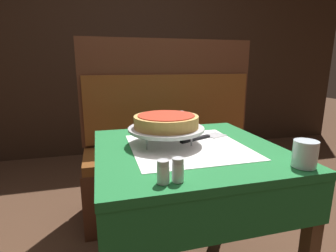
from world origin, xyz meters
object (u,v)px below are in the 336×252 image
Objects in this scene: condiment_caddy at (167,93)px; pizza_server at (204,137)px; dining_table_front at (187,171)px; booth_bench at (174,162)px; pizza_pan_stand at (166,130)px; pepper_shaker at (178,170)px; napkin_holder at (175,120)px; dining_table_rear at (158,105)px; water_glass_near at (305,154)px; salt_shaker at (163,172)px; deep_dish_pizza at (166,121)px.

pizza_server is at bearing -98.64° from condiment_caddy.
dining_table_front is 0.60× the size of booth_bench.
pizza_pan_stand reaches higher than pepper_shaker.
pizza_server is 1.63m from condiment_caddy.
napkin_holder reaches higher than pepper_shaker.
dining_table_rear is at bearing 78.43° from pizza_pan_stand.
condiment_caddy reaches higher than napkin_holder.
pizza_server is 0.47m from water_glass_near.
booth_bench is 1.15m from water_glass_near.
salt_shaker is (-0.19, -0.32, 0.15)m from dining_table_front.
dining_table_front is at bearing -101.94° from booth_bench.
booth_bench reaches higher than deep_dish_pizza.
condiment_caddy reaches higher than pepper_shaker.
water_glass_near is 2.03m from condiment_caddy.
pizza_server is (0.20, 0.04, -0.06)m from pizza_pan_stand.
pizza_server is 0.26m from napkin_holder.
water_glass_near is at bearing -81.92° from booth_bench.
water_glass_near is (0.19, -0.42, 0.04)m from pizza_server.
deep_dish_pizza is (-0.08, 0.06, 0.22)m from dining_table_front.
booth_bench is at bearing -101.81° from condiment_caddy.
water_glass_near reaches higher than dining_table_front.
dining_table_rear is at bearing 78.43° from deep_dish_pizza.
napkin_holder is at bearing 105.59° from pizza_server.
pizza_server is 0.52m from salt_shaker.
salt_shaker is at bearing -109.64° from napkin_holder.
dining_table_front is 0.47m from water_glass_near.
dining_table_front is 0.24m from deep_dish_pizza.
pizza_pan_stand is 4.68× the size of salt_shaker.
dining_table_front is 10.87× the size of salt_shaker.
napkin_holder is at bearing -105.43° from booth_bench.
booth_bench reaches higher than pizza_server.
pizza_pan_stand is at bearing 145.18° from dining_table_front.
pizza_server is at bearing 40.83° from dining_table_front.
condiment_caddy is (0.20, 0.97, 0.41)m from booth_bench.
dining_table_rear is 1.06m from booth_bench.
pepper_shaker is at bearing -99.47° from pizza_pan_stand.
booth_bench is 4.63× the size of deep_dish_pizza.
pepper_shaker is 2.09m from condiment_caddy.
salt_shaker is 0.43× the size of condiment_caddy.
water_glass_near is at bearing -0.24° from pepper_shaker.
booth_bench reaches higher than pizza_pan_stand.
water_glass_near is at bearing -65.19° from pizza_server.
pizza_server is 3.55× the size of pepper_shaker.
pepper_shaker reaches higher than pizza_server.
booth_bench is 0.58m from napkin_holder.
pizza_pan_stand is 1.71m from condiment_caddy.
condiment_caddy is at bearing 75.07° from pizza_pan_stand.
water_glass_near is (0.31, -0.32, 0.16)m from dining_table_front.
salt_shaker reaches higher than pizza_server.
deep_dish_pizza reaches higher than napkin_holder.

